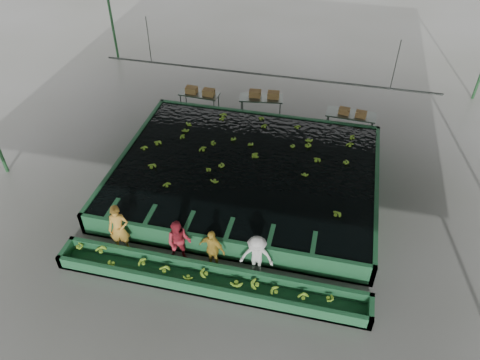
% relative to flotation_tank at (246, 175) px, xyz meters
% --- Properties ---
extents(ground, '(80.00, 80.00, 0.00)m').
position_rel_flotation_tank_xyz_m(ground, '(0.00, -1.50, -0.45)').
color(ground, slate).
rests_on(ground, ground).
extents(shed_roof, '(20.00, 22.00, 0.04)m').
position_rel_flotation_tank_xyz_m(shed_roof, '(0.00, -1.50, 4.55)').
color(shed_roof, slate).
rests_on(shed_roof, shed_posts).
extents(shed_posts, '(20.00, 22.00, 5.00)m').
position_rel_flotation_tank_xyz_m(shed_posts, '(0.00, -1.50, 2.05)').
color(shed_posts, '#295D32').
rests_on(shed_posts, ground).
extents(flotation_tank, '(10.00, 8.00, 0.90)m').
position_rel_flotation_tank_xyz_m(flotation_tank, '(0.00, 0.00, 0.00)').
color(flotation_tank, '#205B33').
rests_on(flotation_tank, ground).
extents(tank_water, '(9.70, 7.70, 0.00)m').
position_rel_flotation_tank_xyz_m(tank_water, '(0.00, -0.00, 0.40)').
color(tank_water, black).
rests_on(tank_water, flotation_tank).
extents(sorting_trough, '(10.00, 1.00, 0.50)m').
position_rel_flotation_tank_xyz_m(sorting_trough, '(0.00, -5.10, -0.20)').
color(sorting_trough, '#205B33').
rests_on(sorting_trough, ground).
extents(cableway_rail, '(0.08, 0.08, 14.00)m').
position_rel_flotation_tank_xyz_m(cableway_rail, '(0.00, 3.50, 2.55)').
color(cableway_rail, '#59605B').
rests_on(cableway_rail, shed_roof).
extents(rail_hanger_left, '(0.04, 0.04, 2.00)m').
position_rel_flotation_tank_xyz_m(rail_hanger_left, '(-5.00, 3.50, 3.55)').
color(rail_hanger_left, '#59605B').
rests_on(rail_hanger_left, shed_roof).
extents(rail_hanger_right, '(0.04, 0.04, 2.00)m').
position_rel_flotation_tank_xyz_m(rail_hanger_right, '(5.00, 3.50, 3.55)').
color(rail_hanger_right, '#59605B').
rests_on(rail_hanger_right, shed_roof).
extents(worker_a, '(0.78, 0.61, 1.89)m').
position_rel_flotation_tank_xyz_m(worker_a, '(-3.30, -4.30, 0.49)').
color(worker_a, gold).
rests_on(worker_a, ground).
extents(worker_b, '(0.92, 0.78, 1.68)m').
position_rel_flotation_tank_xyz_m(worker_b, '(-1.23, -4.30, 0.39)').
color(worker_b, '#AC2533').
rests_on(worker_b, ground).
extents(worker_c, '(0.99, 0.60, 1.58)m').
position_rel_flotation_tank_xyz_m(worker_c, '(-0.13, -4.30, 0.34)').
color(worker_c, gold).
rests_on(worker_c, ground).
extents(worker_d, '(1.11, 0.70, 1.64)m').
position_rel_flotation_tank_xyz_m(worker_d, '(1.32, -4.30, 0.37)').
color(worker_d, silver).
rests_on(worker_d, ground).
extents(packing_table_left, '(1.93, 0.86, 0.86)m').
position_rel_flotation_tank_xyz_m(packing_table_left, '(-3.45, 5.00, -0.02)').
color(packing_table_left, '#59605B').
rests_on(packing_table_left, ground).
extents(packing_table_mid, '(2.11, 1.09, 0.92)m').
position_rel_flotation_tank_xyz_m(packing_table_mid, '(-0.45, 5.21, 0.01)').
color(packing_table_mid, '#59605B').
rests_on(packing_table_mid, ground).
extents(packing_table_right, '(2.22, 0.99, 0.99)m').
position_rel_flotation_tank_xyz_m(packing_table_right, '(3.73, 4.61, 0.05)').
color(packing_table_right, '#59605B').
rests_on(packing_table_right, ground).
extents(box_stack_left, '(1.42, 0.45, 0.30)m').
position_rel_flotation_tank_xyz_m(box_stack_left, '(-3.38, 4.97, 0.41)').
color(box_stack_left, olive).
rests_on(box_stack_left, packing_table_left).
extents(box_stack_mid, '(1.44, 0.51, 0.30)m').
position_rel_flotation_tank_xyz_m(box_stack_mid, '(-0.33, 5.29, 0.47)').
color(box_stack_mid, olive).
rests_on(box_stack_mid, packing_table_mid).
extents(box_stack_right, '(1.24, 0.50, 0.26)m').
position_rel_flotation_tank_xyz_m(box_stack_right, '(3.78, 4.52, 0.54)').
color(box_stack_right, olive).
rests_on(box_stack_right, packing_table_right).
extents(floating_bananas, '(8.22, 5.60, 0.11)m').
position_rel_flotation_tank_xyz_m(floating_bananas, '(0.00, 0.80, 0.40)').
color(floating_bananas, '#7CB628').
rests_on(floating_bananas, tank_water).
extents(trough_bananas, '(9.31, 0.62, 0.12)m').
position_rel_flotation_tank_xyz_m(trough_bananas, '(0.00, -5.10, -0.05)').
color(trough_bananas, '#7CB628').
rests_on(trough_bananas, sorting_trough).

